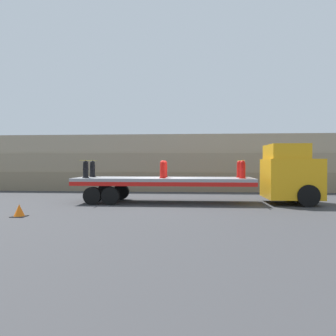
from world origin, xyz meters
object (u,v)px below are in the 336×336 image
(fire_hydrant_black_far_0, at_px, (92,169))
(fire_hydrant_red_far_1, at_px, (165,169))
(fire_hydrant_red_near_2, at_px, (243,170))
(fire_hydrant_red_far_2, at_px, (239,169))
(truck_cab, at_px, (292,174))
(fire_hydrant_black_near_0, at_px, (86,169))
(traffic_cone, at_px, (19,211))
(flatbed_trailer, at_px, (153,182))
(fire_hydrant_red_near_1, at_px, (163,170))

(fire_hydrant_black_far_0, height_order, fire_hydrant_red_far_1, same)
(fire_hydrant_red_far_1, xyz_separation_m, fire_hydrant_red_near_2, (3.91, -1.11, 0.00))
(fire_hydrant_red_far_1, bearing_deg, fire_hydrant_red_far_2, 0.00)
(truck_cab, xyz_separation_m, fire_hydrant_red_far_1, (-6.42, 0.55, 0.20))
(fire_hydrant_red_near_2, bearing_deg, fire_hydrant_red_far_1, 164.17)
(fire_hydrant_red_far_1, xyz_separation_m, fire_hydrant_red_far_2, (3.91, 0.00, 0.00))
(fire_hydrant_black_near_0, bearing_deg, fire_hydrant_red_far_2, 8.07)
(fire_hydrant_red_far_2, bearing_deg, traffic_cone, -148.77)
(truck_cab, relative_size, fire_hydrant_black_far_0, 3.35)
(fire_hydrant_black_near_0, xyz_separation_m, fire_hydrant_red_far_1, (3.91, 1.11, 0.00))
(fire_hydrant_red_far_1, bearing_deg, fire_hydrant_black_far_0, 180.00)
(flatbed_trailer, height_order, traffic_cone, flatbed_trailer)
(fire_hydrant_black_near_0, distance_m, fire_hydrant_black_far_0, 1.11)
(fire_hydrant_red_far_1, bearing_deg, fire_hydrant_red_near_1, -90.00)
(fire_hydrant_red_near_1, bearing_deg, flatbed_trailer, 134.83)
(fire_hydrant_black_near_0, distance_m, fire_hydrant_red_near_2, 7.83)
(fire_hydrant_black_far_0, xyz_separation_m, fire_hydrant_red_far_2, (7.83, 0.00, 0.00))
(fire_hydrant_black_far_0, xyz_separation_m, fire_hydrant_red_far_1, (3.91, 0.00, 0.00))
(fire_hydrant_black_near_0, xyz_separation_m, fire_hydrant_red_far_2, (7.83, 1.11, 0.00))
(fire_hydrant_black_near_0, height_order, fire_hydrant_black_far_0, same)
(fire_hydrant_red_near_1, height_order, fire_hydrant_red_far_2, same)
(flatbed_trailer, distance_m, traffic_cone, 6.67)
(fire_hydrant_red_near_2, bearing_deg, fire_hydrant_red_near_1, 180.00)
(fire_hydrant_black_near_0, relative_size, fire_hydrant_red_near_2, 1.00)
(flatbed_trailer, relative_size, fire_hydrant_red_near_2, 10.27)
(flatbed_trailer, relative_size, fire_hydrant_red_near_1, 10.27)
(fire_hydrant_red_near_1, height_order, fire_hydrant_red_far_1, same)
(fire_hydrant_black_near_0, relative_size, fire_hydrant_black_far_0, 1.00)
(fire_hydrant_red_far_2, height_order, traffic_cone, fire_hydrant_red_far_2)
(flatbed_trailer, bearing_deg, fire_hydrant_red_near_1, -45.17)
(fire_hydrant_black_near_0, xyz_separation_m, traffic_cone, (-1.12, -4.32, -1.47))
(fire_hydrant_red_near_2, bearing_deg, fire_hydrant_red_far_2, 90.00)
(flatbed_trailer, bearing_deg, fire_hydrant_red_far_1, 45.17)
(flatbed_trailer, bearing_deg, fire_hydrant_red_near_2, -7.08)
(truck_cab, xyz_separation_m, traffic_cone, (-11.46, -4.87, -1.27))
(flatbed_trailer, distance_m, fire_hydrant_red_near_2, 4.55)
(fire_hydrant_black_near_0, relative_size, fire_hydrant_red_far_1, 1.00)
(fire_hydrant_red_near_1, xyz_separation_m, traffic_cone, (-5.04, -4.32, -1.47))
(truck_cab, bearing_deg, traffic_cone, -156.97)
(fire_hydrant_black_far_0, bearing_deg, fire_hydrant_black_near_0, -90.00)
(flatbed_trailer, relative_size, fire_hydrant_red_far_2, 10.27)
(truck_cab, distance_m, fire_hydrant_red_near_1, 6.45)
(fire_hydrant_red_near_2, height_order, fire_hydrant_red_far_2, same)
(fire_hydrant_red_near_1, bearing_deg, fire_hydrant_black_far_0, 164.17)
(fire_hydrant_red_near_1, xyz_separation_m, fire_hydrant_red_far_1, (0.00, 1.11, 0.00))
(fire_hydrant_red_near_2, bearing_deg, fire_hydrant_black_near_0, 180.00)
(fire_hydrant_red_far_1, bearing_deg, truck_cab, -4.94)
(truck_cab, distance_m, fire_hydrant_red_far_2, 2.58)
(fire_hydrant_black_near_0, bearing_deg, fire_hydrant_red_far_1, 15.83)
(fire_hydrant_red_near_1, distance_m, traffic_cone, 6.79)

